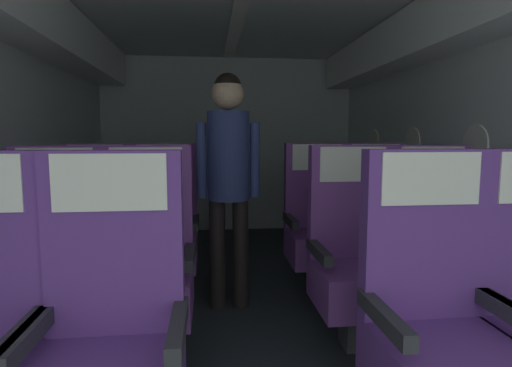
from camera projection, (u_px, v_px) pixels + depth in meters
The scene contains 13 objects.
ground at pixel (248, 317), 2.73m from camera, with size 3.37×5.60×0.02m, color #23282D.
fuselage_shell at pixel (245, 79), 2.80m from camera, with size 3.25×5.25×2.21m.
seat_a_left_aisle at pixel (110, 345), 1.39m from camera, with size 0.52×0.47×1.13m.
seat_a_right_window at pixel (437, 327), 1.52m from camera, with size 0.52×0.47×1.13m.
seat_b_left_window at pixel (55, 271), 2.16m from camera, with size 0.52×0.47×1.13m.
seat_b_left_aisle at pixel (147, 268), 2.22m from camera, with size 0.52×0.47×1.13m.
seat_b_right_aisle at pixel (436, 258), 2.40m from camera, with size 0.52×0.47×1.13m.
seat_b_right_window at pixel (356, 261), 2.34m from camera, with size 0.52×0.47×1.13m.
seat_c_left_window at pixel (96, 234), 2.98m from camera, with size 0.52×0.47×1.13m.
seat_c_left_aisle at pixel (164, 232), 3.05m from camera, with size 0.52×0.47×1.13m.
seat_c_right_aisle at pixel (378, 227), 3.24m from camera, with size 0.52×0.47×1.13m.
seat_c_right_window at pixel (319, 228), 3.17m from camera, with size 0.52×0.47×1.13m.
flight_attendant at pixel (228, 166), 2.78m from camera, with size 0.43×0.28×1.60m.
Camera 1 is at (-0.24, -0.00, 1.18)m, focal length 28.89 mm.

